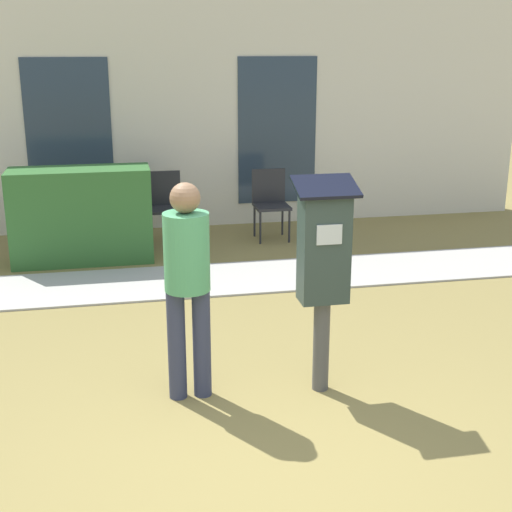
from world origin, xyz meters
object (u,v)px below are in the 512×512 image
object	(u,v)px
person_standing	(187,275)
outdoor_chair_left	(164,201)
outdoor_chair_middle	(270,198)
parking_meter	(324,258)

from	to	relation	value
person_standing	outdoor_chair_left	xyz separation A→B (m)	(0.15, 4.30, -0.40)
person_standing	outdoor_chair_left	bearing A→B (deg)	95.43
person_standing	outdoor_chair_middle	world-z (taller)	person_standing
outdoor_chair_middle	outdoor_chair_left	bearing A→B (deg)	170.38
parking_meter	person_standing	size ratio (longest dim) A/B	1.01
outdoor_chair_middle	parking_meter	bearing A→B (deg)	-102.57
outdoor_chair_middle	person_standing	bearing A→B (deg)	-115.03
person_standing	outdoor_chair_middle	distance (m)	4.47
person_standing	outdoor_chair_middle	xyz separation A→B (m)	(1.52, 4.19, -0.40)
person_standing	outdoor_chair_middle	bearing A→B (deg)	77.51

